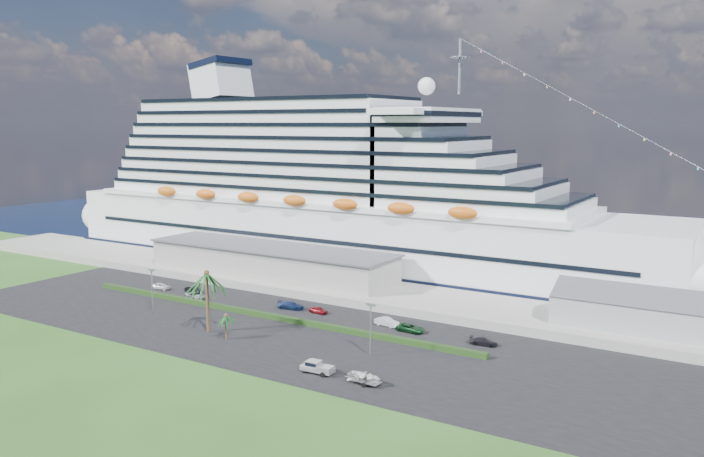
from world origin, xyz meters
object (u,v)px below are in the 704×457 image
Objects in this scene: cruise_ship at (340,200)px; parked_car_3 at (291,305)px; pickup_truck at (317,367)px; boat_trailer at (365,377)px.

cruise_ship is 36.41× the size of parked_car_3.
cruise_ship reaches higher than parked_car_3.
parked_car_3 is at bearing 132.80° from pickup_truck.
boat_trailer is at bearing -54.93° from cruise_ship.
cruise_ship is 37.49× the size of pickup_truck.
pickup_truck is (38.73, -66.53, -15.60)m from cruise_ship.
cruise_ship is at bearing 120.21° from pickup_truck.
parked_car_3 is 35.04m from pickup_truck.
boat_trailer is (46.78, -66.64, -15.46)m from cruise_ship.
cruise_ship is at bearing 8.75° from parked_car_3.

